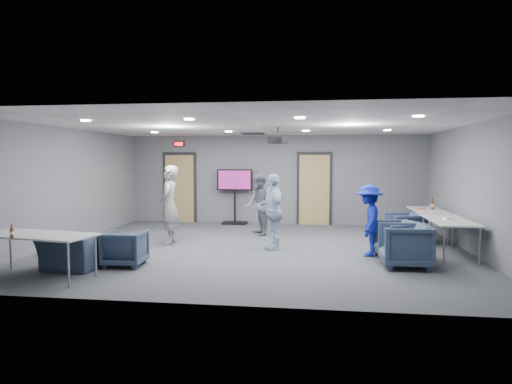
# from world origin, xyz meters

# --- Properties ---
(floor) EXTENTS (9.00, 9.00, 0.00)m
(floor) POSITION_xyz_m (0.00, 0.00, 0.00)
(floor) COLOR #36383D
(floor) RESTS_ON ground
(ceiling) EXTENTS (9.00, 9.00, 0.00)m
(ceiling) POSITION_xyz_m (0.00, 0.00, 2.70)
(ceiling) COLOR silver
(ceiling) RESTS_ON wall_back
(wall_back) EXTENTS (9.00, 0.02, 2.70)m
(wall_back) POSITION_xyz_m (0.00, 4.00, 1.35)
(wall_back) COLOR slate
(wall_back) RESTS_ON floor
(wall_front) EXTENTS (9.00, 0.02, 2.70)m
(wall_front) POSITION_xyz_m (0.00, -4.00, 1.35)
(wall_front) COLOR slate
(wall_front) RESTS_ON floor
(wall_left) EXTENTS (0.02, 8.00, 2.70)m
(wall_left) POSITION_xyz_m (-4.50, 0.00, 1.35)
(wall_left) COLOR slate
(wall_left) RESTS_ON floor
(wall_right) EXTENTS (0.02, 8.00, 2.70)m
(wall_right) POSITION_xyz_m (4.50, 0.00, 1.35)
(wall_right) COLOR slate
(wall_right) RESTS_ON floor
(door_left) EXTENTS (1.06, 0.17, 2.24)m
(door_left) POSITION_xyz_m (-3.00, 3.95, 1.07)
(door_left) COLOR black
(door_left) RESTS_ON wall_back
(door_right) EXTENTS (1.06, 0.17, 2.24)m
(door_right) POSITION_xyz_m (1.20, 3.95, 1.07)
(door_right) COLOR black
(door_right) RESTS_ON wall_back
(exit_sign) EXTENTS (0.32, 0.08, 0.16)m
(exit_sign) POSITION_xyz_m (-3.00, 3.93, 2.45)
(exit_sign) COLOR black
(exit_sign) RESTS_ON wall_back
(hvac_diffuser) EXTENTS (0.60, 0.60, 0.03)m
(hvac_diffuser) POSITION_xyz_m (-0.50, 2.80, 2.69)
(hvac_diffuser) COLOR black
(hvac_diffuser) RESTS_ON ceiling
(downlights) EXTENTS (6.18, 3.78, 0.02)m
(downlights) POSITION_xyz_m (0.00, 0.00, 2.68)
(downlights) COLOR white
(downlights) RESTS_ON ceiling
(person_a) EXTENTS (0.52, 0.72, 1.82)m
(person_a) POSITION_xyz_m (-2.11, 0.28, 0.91)
(person_a) COLOR gray
(person_a) RESTS_ON floor
(person_b) EXTENTS (0.85, 0.95, 1.61)m
(person_b) POSITION_xyz_m (-0.20, 1.76, 0.80)
(person_b) COLOR slate
(person_b) RESTS_ON floor
(person_c) EXTENTS (0.71, 1.05, 1.65)m
(person_c) POSITION_xyz_m (0.37, -0.03, 0.83)
(person_c) COLOR #ACC2DD
(person_c) RESTS_ON floor
(person_d) EXTENTS (0.66, 1.00, 1.46)m
(person_d) POSITION_xyz_m (2.35, -0.47, 0.73)
(person_d) COLOR #17229A
(person_d) RESTS_ON floor
(chair_right_a) EXTENTS (0.93, 0.91, 0.71)m
(chair_right_a) POSITION_xyz_m (3.35, 1.15, 0.36)
(chair_right_a) COLOR #36405E
(chair_right_a) RESTS_ON floor
(chair_right_b) EXTENTS (1.06, 1.05, 0.75)m
(chair_right_b) POSITION_xyz_m (2.91, -0.65, 0.37)
(chair_right_b) COLOR #334359
(chair_right_b) RESTS_ON floor
(chair_right_c) EXTENTS (0.88, 0.86, 0.79)m
(chair_right_c) POSITION_xyz_m (2.90, -1.40, 0.40)
(chair_right_c) COLOR #36465E
(chair_right_c) RESTS_ON floor
(chair_front_a) EXTENTS (0.74, 0.76, 0.65)m
(chair_front_a) POSITION_xyz_m (-2.18, -2.00, 0.33)
(chair_front_a) COLOR #334159
(chair_front_a) RESTS_ON floor
(chair_front_b) EXTENTS (1.00, 0.89, 0.62)m
(chair_front_b) POSITION_xyz_m (-3.01, -2.40, 0.31)
(chair_front_b) COLOR #314056
(chair_front_b) RESTS_ON floor
(table_right_a) EXTENTS (0.72, 1.72, 0.73)m
(table_right_a) POSITION_xyz_m (4.00, 1.77, 0.68)
(table_right_a) COLOR silver
(table_right_a) RESTS_ON floor
(table_right_b) EXTENTS (0.79, 1.91, 0.73)m
(table_right_b) POSITION_xyz_m (4.00, -0.13, 0.69)
(table_right_b) COLOR silver
(table_right_b) RESTS_ON floor
(table_front_left) EXTENTS (2.06, 1.13, 0.73)m
(table_front_left) POSITION_xyz_m (-3.27, -3.00, 0.69)
(table_front_left) COLOR silver
(table_front_left) RESTS_ON floor
(bottle_front) EXTENTS (0.06, 0.06, 0.23)m
(bottle_front) POSITION_xyz_m (-3.42, -3.40, 0.81)
(bottle_front) COLOR #612D10
(bottle_front) RESTS_ON table_front_left
(bottle_right) EXTENTS (0.08, 0.08, 0.29)m
(bottle_right) POSITION_xyz_m (4.12, 1.79, 0.84)
(bottle_right) COLOR #612D10
(bottle_right) RESTS_ON table_right_a
(snack_box) EXTENTS (0.18, 0.13, 0.04)m
(snack_box) POSITION_xyz_m (3.83, 1.70, 0.75)
(snack_box) COLOR #B84C2E
(snack_box) RESTS_ON table_right_a
(wrapper) EXTENTS (0.23, 0.20, 0.04)m
(wrapper) POSITION_xyz_m (3.99, -0.09, 0.75)
(wrapper) COLOR white
(wrapper) RESTS_ON table_right_b
(tv_stand) EXTENTS (1.09, 0.52, 1.67)m
(tv_stand) POSITION_xyz_m (-1.20, 3.75, 0.95)
(tv_stand) COLOR black
(tv_stand) RESTS_ON floor
(projector) EXTENTS (0.47, 0.44, 0.37)m
(projector) POSITION_xyz_m (0.41, 0.51, 2.40)
(projector) COLOR black
(projector) RESTS_ON ceiling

